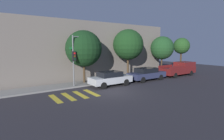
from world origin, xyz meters
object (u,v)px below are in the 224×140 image
(tree_near_corner, at_px, (84,49))
(tree_far_end, at_px, (162,48))
(tree_behind_truck, at_px, (181,46))
(sedan_near_corner, at_px, (110,78))
(tree_midblock, at_px, (128,45))
(pickup_truck, at_px, (179,69))
(sedan_middle, at_px, (147,74))
(traffic_light_pole, at_px, (77,53))

(tree_near_corner, bearing_deg, tree_far_end, -0.00)
(tree_far_end, height_order, tree_behind_truck, tree_far_end)
(tree_near_corner, bearing_deg, tree_behind_truck, -0.00)
(sedan_near_corner, bearing_deg, tree_midblock, 29.68)
(pickup_truck, xyz_separation_m, tree_far_end, (-0.74, 2.41, 2.81))
(sedan_near_corner, bearing_deg, tree_near_corner, 125.76)
(sedan_near_corner, bearing_deg, sedan_middle, 0.00)
(tree_near_corner, bearing_deg, tree_midblock, -0.00)
(sedan_middle, distance_m, tree_midblock, 4.24)
(tree_midblock, height_order, tree_far_end, tree_midblock)
(pickup_truck, distance_m, tree_near_corner, 13.52)
(tree_near_corner, height_order, tree_far_end, tree_near_corner)
(pickup_truck, xyz_separation_m, tree_near_corner, (-13.00, 2.41, 2.80))
(sedan_middle, relative_size, pickup_truck, 0.84)
(sedan_middle, height_order, tree_midblock, tree_midblock)
(traffic_light_pole, bearing_deg, sedan_near_corner, -23.22)
(traffic_light_pole, xyz_separation_m, pickup_truck, (14.22, -1.27, -2.42))
(sedan_middle, bearing_deg, tree_behind_truck, 13.56)
(sedan_near_corner, xyz_separation_m, tree_behind_truck, (15.08, 2.41, 3.23))
(pickup_truck, relative_size, tree_midblock, 0.92)
(sedan_near_corner, bearing_deg, pickup_truck, 0.00)
(pickup_truck, distance_m, tree_behind_truck, 5.47)
(sedan_near_corner, height_order, tree_midblock, tree_midblock)
(sedan_middle, bearing_deg, tree_near_corner, 160.58)
(traffic_light_pole, distance_m, tree_far_end, 13.53)
(tree_far_end, distance_m, tree_behind_truck, 4.57)
(sedan_near_corner, relative_size, tree_far_end, 0.80)
(tree_midblock, height_order, tree_behind_truck, tree_midblock)
(tree_near_corner, relative_size, tree_far_end, 1.04)
(sedan_middle, bearing_deg, traffic_light_pole, 171.06)
(sedan_near_corner, distance_m, tree_near_corner, 4.18)
(sedan_middle, xyz_separation_m, tree_behind_truck, (9.98, 2.41, 3.22))
(pickup_truck, bearing_deg, sedan_middle, 180.00)
(pickup_truck, relative_size, tree_near_corner, 0.99)
(sedan_near_corner, relative_size, pickup_truck, 0.77)
(sedan_near_corner, xyz_separation_m, tree_near_corner, (-1.73, 2.41, 2.94))
(traffic_light_pole, relative_size, sedan_near_corner, 1.16)
(sedan_middle, height_order, tree_far_end, tree_far_end)
(pickup_truck, bearing_deg, tree_near_corner, 169.51)
(tree_near_corner, xyz_separation_m, tree_midblock, (5.96, -0.00, 0.44))
(tree_midblock, distance_m, tree_far_end, 6.31)
(sedan_near_corner, bearing_deg, tree_behind_truck, 9.07)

